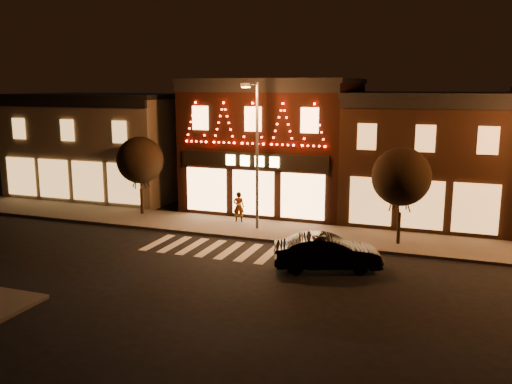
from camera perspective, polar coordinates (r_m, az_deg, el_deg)
The scene contains 10 objects.
ground at distance 24.00m, azimuth -8.73°, elevation -8.38°, with size 120.00×120.00×0.00m, color black.
sidewalk_far at distance 30.24m, azimuth 1.97°, elevation -4.02°, with size 44.00×4.00×0.15m, color #47423D.
building_left at distance 41.68m, azimuth -15.32°, elevation 4.76°, with size 12.20×8.28×7.30m.
building_pulp at distance 35.71m, azimuth 1.96°, elevation 4.97°, with size 10.20×8.34×8.30m.
building_right_a at distance 34.04m, azimuth 17.37°, elevation 3.50°, with size 9.20×8.28×7.50m.
streetlamp_mid at distance 29.40m, azimuth -0.04°, elevation 4.91°, with size 0.50×1.80×7.91m.
tree_left at distance 34.05m, azimuth -11.90°, elevation 3.24°, with size 2.82×2.82×4.72m.
tree_right at distance 27.78m, azimuth 14.79°, elevation 1.55°, with size 2.88×2.88×4.82m.
dark_sedan at distance 24.31m, azimuth 7.35°, elevation -6.20°, with size 1.61×4.62×1.52m, color black.
pedestrian at distance 31.76m, azimuth -1.80°, elevation -1.53°, with size 0.64×0.42×1.75m, color gray.
Camera 1 is at (11.10, -19.75, 7.91)m, focal length 38.71 mm.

